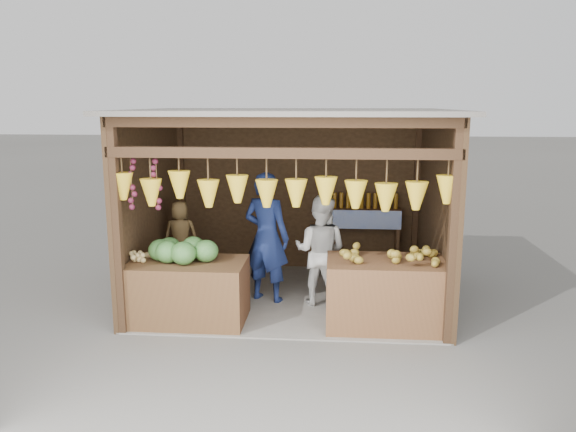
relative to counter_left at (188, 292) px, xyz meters
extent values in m
plane|color=#514F49|center=(1.23, 1.03, -0.40)|extent=(80.00, 80.00, 0.00)
cube|color=slate|center=(1.23, 1.03, -0.39)|extent=(4.00, 3.00, 0.02)
cube|color=black|center=(1.23, 2.53, 0.90)|extent=(4.00, 0.06, 2.60)
cube|color=black|center=(-0.77, 1.03, 0.90)|extent=(0.06, 3.00, 2.60)
cube|color=black|center=(3.23, 1.03, 0.90)|extent=(0.06, 3.00, 2.60)
cube|color=#605B54|center=(1.23, 1.03, 2.23)|extent=(4.30, 3.30, 0.06)
cube|color=black|center=(-0.71, -0.41, 0.90)|extent=(0.11, 0.11, 2.60)
cube|color=black|center=(3.17, -0.41, 0.90)|extent=(0.11, 0.11, 2.60)
cube|color=black|center=(-0.71, 2.47, 0.90)|extent=(0.11, 0.11, 2.60)
cube|color=black|center=(3.17, 2.47, 0.90)|extent=(0.11, 0.11, 2.60)
cube|color=black|center=(1.23, -0.41, 1.80)|extent=(4.00, 0.12, 0.12)
cube|color=black|center=(1.23, -0.41, 2.14)|extent=(4.00, 0.12, 0.12)
cube|color=#382314|center=(2.28, 2.33, 0.65)|extent=(1.25, 0.30, 0.05)
cube|color=#382314|center=(1.69, 2.33, 0.13)|extent=(0.05, 0.28, 1.05)
cube|color=#382314|center=(2.86, 2.33, 0.13)|extent=(0.05, 0.28, 1.05)
cube|color=blue|center=(2.28, 2.17, 0.52)|extent=(1.25, 0.02, 0.30)
cube|color=#4A2B18|center=(0.00, 0.00, 0.00)|extent=(1.46, 0.85, 0.79)
cube|color=#51321B|center=(2.48, 0.04, 0.03)|extent=(1.45, 0.85, 0.86)
cube|color=black|center=(-0.41, 1.22, -0.24)|extent=(0.34, 0.34, 0.32)
imported|color=#141F4B|center=(0.90, 0.86, 0.52)|extent=(0.78, 0.65, 1.83)
imported|color=silver|center=(1.65, 0.76, 0.37)|extent=(0.87, 0.75, 1.53)
imported|color=brown|center=(-0.41, 1.22, 0.44)|extent=(0.52, 0.36, 1.03)
camera|label=1|loc=(1.81, -6.64, 2.35)|focal=35.00mm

